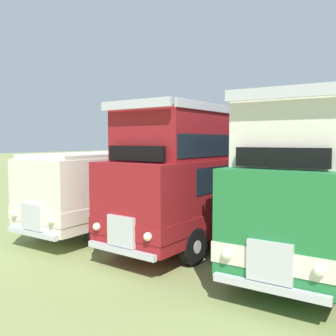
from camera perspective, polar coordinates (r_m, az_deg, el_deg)
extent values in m
cube|color=silver|center=(15.83, -4.43, -2.10)|extent=(2.90, 10.64, 2.30)
cube|color=silver|center=(15.91, -4.42, -4.25)|extent=(2.94, 10.68, 0.44)
cube|color=#19232D|center=(16.09, -3.56, 0.15)|extent=(2.84, 8.25, 0.76)
cube|color=#19232D|center=(12.11, -19.83, -1.19)|extent=(2.20, 0.18, 0.90)
cube|color=silver|center=(12.23, -20.10, -7.07)|extent=(0.90, 0.15, 0.80)
cube|color=silver|center=(12.31, -20.16, -9.37)|extent=(2.30, 0.23, 0.16)
sphere|color=#EAEACC|center=(11.52, -17.47, -7.70)|extent=(0.22, 0.22, 0.22)
sphere|color=#EAEACC|center=(12.95, -22.52, -6.52)|extent=(0.22, 0.22, 0.22)
cube|color=silver|center=(15.75, -4.45, 2.32)|extent=(2.84, 10.24, 0.14)
cylinder|color=black|center=(12.55, -10.70, -9.30)|extent=(0.32, 1.05, 1.04)
cylinder|color=silver|center=(12.45, -10.20, -9.41)|extent=(0.03, 0.36, 0.36)
cylinder|color=black|center=(14.22, -17.41, -7.82)|extent=(0.32, 1.05, 1.04)
cylinder|color=silver|center=(14.33, -17.79, -7.74)|extent=(0.03, 0.36, 0.36)
cylinder|color=black|center=(18.26, 5.24, -5.00)|extent=(0.32, 1.05, 1.04)
cylinder|color=silver|center=(18.19, 5.66, -5.03)|extent=(0.03, 0.36, 0.36)
cylinder|color=black|center=(19.44, -0.75, -4.41)|extent=(0.32, 1.05, 1.04)
cylinder|color=silver|center=(19.53, -1.12, -4.38)|extent=(0.03, 0.36, 0.36)
cube|color=maroon|center=(13.55, 6.98, -3.19)|extent=(2.60, 9.56, 2.30)
cube|color=maroon|center=(13.64, 6.96, -5.69)|extent=(2.64, 9.60, 0.44)
cube|color=#19232D|center=(13.84, 7.81, -0.54)|extent=(2.61, 7.16, 0.76)
cube|color=#19232D|center=(9.68, -6.82, -2.27)|extent=(2.20, 0.12, 0.90)
cube|color=silver|center=(9.82, -7.20, -9.60)|extent=(0.90, 0.13, 0.80)
cube|color=silver|center=(9.93, -7.29, -12.43)|extent=(2.30, 0.16, 0.16)
sphere|color=#EAEACC|center=(9.23, -3.12, -10.47)|extent=(0.22, 0.22, 0.22)
sphere|color=#EAEACC|center=(10.44, -10.86, -8.81)|extent=(0.22, 0.22, 0.22)
cube|color=maroon|center=(13.66, 7.57, 4.86)|extent=(2.49, 8.66, 1.50)
cube|color=silver|center=(9.99, -5.17, 9.72)|extent=(2.40, 0.13, 0.24)
cube|color=silver|center=(17.13, 13.81, 7.31)|extent=(2.40, 0.13, 0.24)
cube|color=silver|center=(13.16, 12.23, 8.31)|extent=(0.19, 8.64, 0.24)
cube|color=silver|center=(14.31, 3.34, 8.06)|extent=(0.19, 8.64, 0.24)
cube|color=#19232D|center=(13.66, 7.55, 3.60)|extent=(2.53, 8.56, 0.64)
cube|color=black|center=(9.98, -4.93, 2.26)|extent=(1.90, 0.14, 0.40)
cylinder|color=black|center=(10.54, 3.84, -11.87)|extent=(0.29, 1.04, 1.04)
cylinder|color=silver|center=(10.46, 4.55, -11.99)|extent=(0.02, 0.36, 0.36)
cylinder|color=black|center=(11.89, -5.69, -10.01)|extent=(0.29, 1.04, 1.04)
cylinder|color=silver|center=(11.99, -6.23, -9.90)|extent=(0.02, 0.36, 0.36)
cylinder|color=black|center=(15.93, 15.88, -6.50)|extent=(0.29, 1.04, 1.04)
cylinder|color=silver|center=(15.88, 16.39, -6.55)|extent=(0.02, 0.36, 0.36)
cylinder|color=black|center=(16.85, 8.50, -5.80)|extent=(0.29, 1.04, 1.04)
cylinder|color=silver|center=(16.92, 8.05, -5.76)|extent=(0.02, 0.36, 0.36)
cube|color=#237538|center=(12.45, 22.64, -4.14)|extent=(3.00, 10.38, 2.30)
cube|color=silver|center=(12.55, 22.56, -6.85)|extent=(3.04, 10.42, 0.44)
cube|color=#19232D|center=(12.77, 23.04, -1.23)|extent=(2.91, 7.99, 0.76)
cube|color=#19232D|center=(7.47, 15.75, -4.33)|extent=(2.20, 0.21, 0.90)
cube|color=silver|center=(7.65, 15.30, -13.75)|extent=(0.90, 0.16, 0.80)
cube|color=silver|center=(7.79, 15.16, -17.31)|extent=(2.30, 0.25, 0.16)
sphere|color=#EAEACC|center=(7.43, 22.12, -14.44)|extent=(0.22, 0.22, 0.22)
sphere|color=#EAEACC|center=(7.94, 8.92, -12.97)|extent=(0.22, 0.22, 0.22)
cube|color=silver|center=(12.58, 23.09, 4.61)|extent=(2.86, 9.48, 1.50)
cube|color=silver|center=(7.87, 17.02, 11.05)|extent=(2.40, 0.22, 0.24)
cube|color=silver|center=(12.87, 17.88, 8.30)|extent=(0.56, 9.37, 0.24)
cube|color=#19232D|center=(12.58, 23.05, 3.25)|extent=(2.89, 9.38, 0.64)
cube|color=black|center=(7.86, 16.91, 1.56)|extent=(1.90, 0.21, 0.40)
cylinder|color=black|center=(9.67, 11.61, -13.44)|extent=(0.33, 1.05, 1.04)
cylinder|color=silver|center=(9.72, 10.76, -13.33)|extent=(0.04, 0.36, 0.36)
cylinder|color=black|center=(16.09, 20.62, -6.50)|extent=(0.33, 1.05, 1.04)
cylinder|color=silver|center=(16.12, 20.09, -6.47)|extent=(0.04, 0.36, 0.36)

